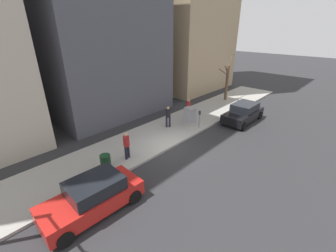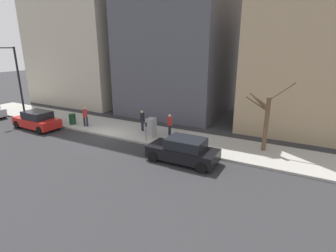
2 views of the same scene
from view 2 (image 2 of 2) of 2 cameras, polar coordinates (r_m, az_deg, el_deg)
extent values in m
plane|color=#2B2B2D|center=(20.90, -13.81, -2.18)|extent=(120.00, 120.00, 0.00)
cube|color=#9E9B93|center=(22.31, -10.41, -0.54)|extent=(4.00, 36.00, 0.15)
cube|color=black|center=(15.77, 3.20, -5.86)|extent=(1.80, 4.20, 0.70)
cube|color=black|center=(15.46, 3.91, -3.77)|extent=(1.60, 2.20, 0.60)
cylinder|color=black|center=(15.87, -3.25, -6.70)|extent=(0.22, 0.64, 0.64)
cylinder|color=black|center=(17.22, -0.27, -4.71)|extent=(0.22, 0.64, 0.64)
cylinder|color=black|center=(14.62, 7.29, -8.99)|extent=(0.22, 0.64, 0.64)
cylinder|color=black|center=(16.07, 9.53, -6.60)|extent=(0.22, 0.64, 0.64)
cube|color=red|center=(24.66, -26.64, 0.78)|extent=(1.96, 4.27, 0.70)
cube|color=black|center=(24.34, -26.58, 2.19)|extent=(1.68, 2.26, 0.60)
cylinder|color=black|center=(25.61, -30.04, 0.26)|extent=(0.24, 0.65, 0.64)
cylinder|color=black|center=(26.43, -26.89, 1.18)|extent=(0.24, 0.65, 0.64)
cylinder|color=black|center=(23.02, -26.18, -0.86)|extent=(0.24, 0.65, 0.64)
cylinder|color=black|center=(23.93, -22.84, 0.19)|extent=(0.24, 0.65, 0.64)
cylinder|color=black|center=(30.11, -32.16, 2.14)|extent=(0.23, 0.64, 0.64)
cylinder|color=slate|center=(18.88, -4.79, -1.64)|extent=(0.07, 0.07, 1.05)
cube|color=#2D333D|center=(18.68, -4.84, 0.32)|extent=(0.14, 0.10, 0.30)
cube|color=#A8A399|center=(19.75, -3.67, -2.10)|extent=(0.83, 0.61, 0.18)
cube|color=#939399|center=(19.53, -3.71, -0.12)|extent=(0.75, 0.55, 1.25)
cylinder|color=black|center=(28.50, -29.59, 8.19)|extent=(0.18, 0.18, 6.50)
cylinder|color=black|center=(27.89, -31.96, 14.25)|extent=(1.60, 0.10, 0.10)
cylinder|color=brown|center=(17.85, 20.58, 0.35)|extent=(0.28, 0.28, 3.52)
cylinder|color=brown|center=(17.52, 23.59, 6.88)|extent=(0.39, 1.42, 1.21)
cylinder|color=brown|center=(17.46, 19.73, 4.62)|extent=(0.29, 0.83, 0.75)
cylinder|color=brown|center=(17.80, 18.78, 4.58)|extent=(0.26, 1.49, 0.85)
cylinder|color=brown|center=(17.51, 19.47, 4.57)|extent=(0.25, 0.99, 1.00)
cylinder|color=brown|center=(17.47, 19.18, 5.38)|extent=(0.23, 1.21, 0.85)
cylinder|color=#14381E|center=(24.33, -20.10, 1.44)|extent=(0.56, 0.56, 0.90)
cylinder|color=#1E1E2D|center=(20.04, 0.29, -0.82)|extent=(0.16, 0.16, 0.82)
cylinder|color=#1E1E2D|center=(19.82, 0.45, -1.02)|extent=(0.16, 0.16, 0.82)
cylinder|color=#A52323|center=(19.72, 0.38, 1.07)|extent=(0.36, 0.36, 0.62)
sphere|color=tan|center=(19.61, 0.38, 2.25)|extent=(0.22, 0.22, 0.22)
cylinder|color=#1E1E2D|center=(21.27, -5.67, 0.16)|extent=(0.16, 0.16, 0.82)
cylinder|color=#1E1E2D|center=(21.04, -5.53, -0.02)|extent=(0.16, 0.16, 0.82)
cylinder|color=black|center=(20.96, -5.66, 1.95)|extent=(0.36, 0.36, 0.62)
sphere|color=tan|center=(20.86, -5.69, 3.07)|extent=(0.22, 0.22, 0.22)
cylinder|color=#1E1E2D|center=(23.25, -17.21, 0.93)|extent=(0.16, 0.16, 0.82)
cylinder|color=#1E1E2D|center=(23.36, -17.74, 0.96)|extent=(0.16, 0.16, 0.82)
cylinder|color=#A52323|center=(23.12, -17.63, 2.66)|extent=(0.36, 0.36, 0.62)
sphere|color=tan|center=(23.03, -17.72, 3.67)|extent=(0.22, 0.22, 0.22)
cube|color=#4C4C56|center=(27.76, 2.52, 17.98)|extent=(9.92, 9.92, 14.35)
camera|label=1|loc=(23.83, -48.60, 12.99)|focal=24.00mm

